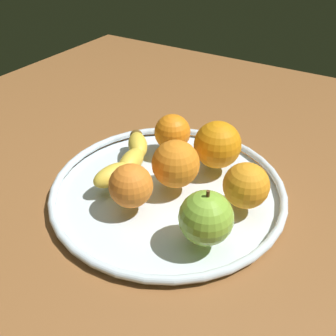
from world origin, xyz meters
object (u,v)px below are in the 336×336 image
(orange_back_right, at_px, (172,132))
(orange_center, at_px, (217,145))
(apple, at_px, (206,218))
(fruit_bowl, at_px, (168,188))
(orange_front_left, at_px, (176,164))
(orange_front_right, at_px, (246,185))
(orange_back_left, at_px, (131,186))
(banana, at_px, (129,158))

(orange_back_right, bearing_deg, orange_center, -94.25)
(apple, height_order, orange_center, apple)
(fruit_bowl, height_order, orange_back_right, orange_back_right)
(orange_front_left, bearing_deg, orange_front_right, -84.56)
(fruit_bowl, height_order, orange_back_left, orange_back_left)
(orange_back_left, bearing_deg, apple, -93.15)
(orange_back_right, xyz_separation_m, orange_front_left, (-0.09, -0.06, 0.00))
(orange_front_right, bearing_deg, fruit_bowl, 98.61)
(apple, bearing_deg, orange_front_left, 48.74)
(orange_center, bearing_deg, apple, -159.55)
(orange_center, height_order, orange_front_left, orange_center)
(apple, bearing_deg, orange_front_right, -11.10)
(apple, xyz_separation_m, orange_back_left, (0.01, 0.12, -0.00))
(orange_back_right, height_order, orange_back_left, same)
(orange_center, distance_m, orange_back_left, 0.16)
(orange_back_right, bearing_deg, banana, 160.42)
(orange_back_left, xyz_separation_m, orange_front_right, (0.08, -0.14, 0.00))
(apple, bearing_deg, orange_back_left, 86.85)
(banana, height_order, orange_front_left, orange_front_left)
(banana, bearing_deg, orange_back_left, -152.49)
(banana, xyz_separation_m, orange_front_right, (0.01, -0.20, 0.02))
(orange_front_right, bearing_deg, orange_back_right, 65.56)
(apple, distance_m, orange_front_right, 0.09)
(orange_front_right, bearing_deg, orange_front_left, 95.44)
(fruit_bowl, distance_m, orange_back_right, 0.11)
(banana, bearing_deg, orange_front_right, -97.81)
(apple, xyz_separation_m, orange_center, (0.16, 0.06, 0.00))
(orange_center, bearing_deg, orange_back_right, 85.75)
(orange_back_right, bearing_deg, fruit_bowl, -152.79)
(apple, height_order, orange_back_left, apple)
(banana, xyz_separation_m, orange_back_left, (-0.07, -0.06, 0.02))
(fruit_bowl, xyz_separation_m, orange_center, (0.09, -0.04, 0.05))
(fruit_bowl, bearing_deg, apple, -125.90)
(apple, height_order, orange_front_right, apple)
(fruit_bowl, xyz_separation_m, orange_front_left, (0.01, -0.01, 0.05))
(orange_center, xyz_separation_m, orange_front_right, (-0.07, -0.08, -0.01))
(orange_back_left, bearing_deg, fruit_bowl, -17.89)
(banana, height_order, orange_back_left, orange_back_left)
(banana, relative_size, orange_center, 2.17)
(orange_back_left, height_order, orange_front_left, orange_front_left)
(apple, bearing_deg, orange_back_right, 41.78)
(banana, bearing_deg, apple, -124.93)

